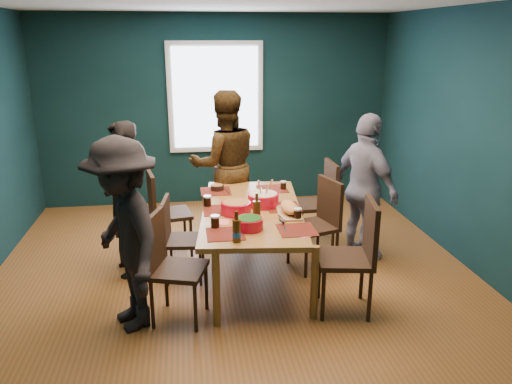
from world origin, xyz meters
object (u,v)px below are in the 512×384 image
Objects in this scene: person_back at (225,165)px; cutting_board at (289,209)px; chair_right_near at (357,248)px; person_right at (365,188)px; person_far_left at (124,200)px; chair_left_far at (162,207)px; chair_left_mid at (176,233)px; chair_right_mid at (321,217)px; bowl_dumpling at (263,199)px; person_near_left at (124,235)px; bowl_herbs at (249,223)px; dining_table at (252,215)px; chair_left_near at (168,259)px; chair_right_far at (322,196)px; bowl_salad at (236,207)px.

person_back reaches higher than cutting_board.
person_right is at bearing 76.82° from chair_right_near.
person_back reaches higher than person_far_left.
chair_left_far reaches higher than chair_left_mid.
person_back is (-0.92, 1.07, 0.33)m from chair_right_mid.
bowl_dumpling is at bearing 167.51° from chair_right_mid.
person_right is at bearing 89.39° from person_near_left.
bowl_herbs is at bearing 85.99° from person_back.
chair_left_far is 0.66m from chair_left_mid.
dining_table is 0.78m from chair_left_mid.
chair_left_near is 1.78m from chair_right_mid.
person_right is (0.34, -0.50, 0.24)m from chair_right_far.
bowl_herbs is (0.08, -0.43, -0.01)m from bowl_salad.
cutting_board is (0.34, -0.20, 0.12)m from dining_table.
bowl_salad is at bearing 177.83° from chair_right_mid.
bowl_salad is (-1.11, -0.87, 0.22)m from chair_right_far.
chair_left_far is 1.80× the size of cutting_board.
person_back is (0.75, 0.51, 0.33)m from chair_left_far.
bowl_herbs is (-0.92, 0.26, 0.19)m from chair_right_near.
bowl_salad reaches higher than cutting_board.
bowl_dumpling is 0.35m from cutting_board.
chair_right_mid is 0.58m from cutting_board.
person_far_left is at bearing 174.25° from dining_table.
bowl_dumpling is (-0.81, -0.68, 0.23)m from chair_right_far.
chair_left_near is 0.98× the size of chair_right_far.
chair_left_near is 3.87× the size of bowl_herbs.
chair_right_near is at bearing -15.92° from bowl_herbs.
chair_left_near is at bearing -141.44° from chair_right_far.
chair_right_far is at bearing 61.73° from cutting_board.
person_back is at bearing 129.86° from person_near_left.
person_far_left is 1.43m from bowl_herbs.
person_back is at bearing 87.74° from chair_left_near.
chair_right_mid is at bearing 42.08° from cutting_board.
chair_left_near is 0.78m from bowl_herbs.
person_right is 3.03× the size of cutting_board.
dining_table is at bearing 172.87° from chair_right_mid.
dining_table is at bearing -147.48° from bowl_dumpling.
chair_left_far is 2.25m from person_right.
chair_left_far is at bearing 132.83° from bowl_salad.
chair_right_near reaches higher than chair_right_mid.
chair_right_far reaches higher than chair_left_near.
chair_right_mid reaches higher than dining_table.
dining_table is 1.39m from person_near_left.
bowl_dumpling reaches higher than bowl_salad.
chair_left_near reaches higher than chair_left_mid.
cutting_board is at bearing 38.29° from bowl_herbs.
chair_right_mid reaches higher than bowl_salad.
person_near_left is at bearing -171.52° from chair_right_near.
chair_left_mid is at bearing 138.39° from bowl_herbs.
chair_right_far is 0.66m from chair_right_mid.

